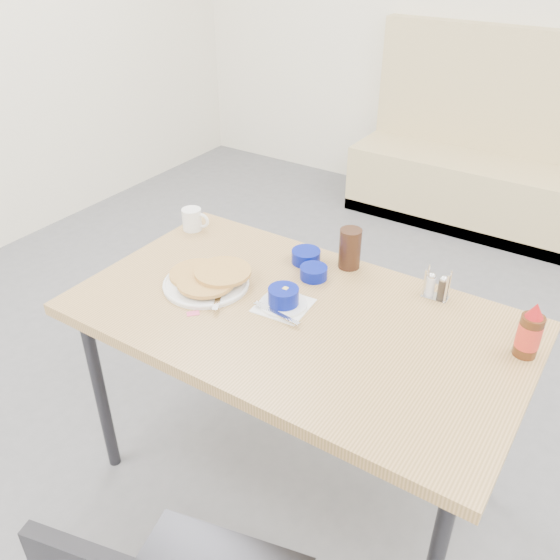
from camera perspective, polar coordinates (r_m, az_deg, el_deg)
The scene contains 12 objects.
ground at distance 2.24m, azimuth -2.35°, elevation -22.52°, with size 6.00×6.00×0.00m, color slate.
booth_bench at distance 4.16m, azimuth 20.54°, elevation 9.44°, with size 1.90×0.56×1.22m.
dining_table at distance 1.88m, azimuth 1.60°, elevation -4.76°, with size 1.40×0.80×0.76m.
pancake_plate at distance 1.98m, azimuth -6.98°, elevation 0.04°, with size 0.29×0.29×0.05m.
coffee_mug at distance 2.33m, azimuth -8.40°, elevation 5.82°, with size 0.11×0.08×0.09m.
grits_setting at distance 1.85m, azimuth 0.33°, elevation -1.81°, with size 0.19×0.17×0.07m.
creamer_bowl at distance 2.09m, azimuth 2.52°, elevation 2.28°, with size 0.10×0.10×0.05m.
butter_bowl at distance 2.00m, azimuth 3.26°, elevation 0.72°, with size 0.09×0.09×0.04m.
amber_tumbler at distance 2.05m, azimuth 6.74°, elevation 3.03°, with size 0.08×0.08×0.14m, color black.
condiment_caddy at distance 1.96m, azimuth 14.81°, elevation -0.74°, with size 0.09×0.05×0.10m.
syrup_bottle at distance 1.77m, azimuth 22.89°, elevation -4.71°, with size 0.07×0.07×0.17m.
sugar_wrapper at distance 1.86m, azimuth -8.37°, elevation -3.20°, with size 0.04×0.02×0.00m, color #EA4E7B.
Camera 1 is at (0.78, -1.03, 1.83)m, focal length 38.00 mm.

